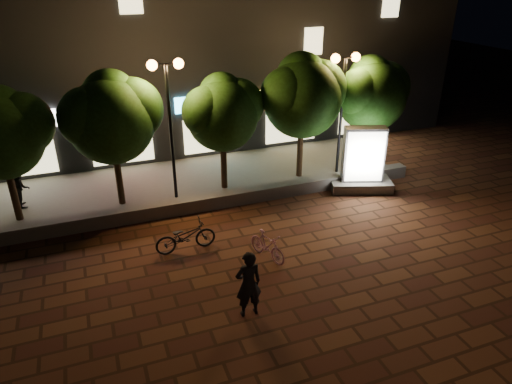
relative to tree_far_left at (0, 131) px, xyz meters
name	(u,v)px	position (x,y,z in m)	size (l,w,h in m)	color
ground	(262,263)	(6.95, -5.46, -3.29)	(80.00, 80.00, 0.00)	#58311B
retaining_wall	(223,200)	(6.95, -1.46, -3.04)	(16.00, 0.45, 0.50)	#615F5A
sidewalk	(205,179)	(6.95, 1.04, -3.25)	(16.00, 5.00, 0.08)	#615F5A
building_block	(166,36)	(6.94, 7.53, 1.70)	(28.00, 8.12, 11.30)	black
tree_far_left	(0,131)	(0.00, 0.00, 0.00)	(3.36, 2.80, 4.63)	#332213
tree_left	(112,115)	(3.50, 0.00, 0.15)	(3.60, 3.00, 4.89)	#332213
tree_mid	(223,110)	(7.50, 0.00, -0.08)	(3.24, 2.70, 4.50)	#332213
tree_right	(303,93)	(10.80, 0.00, 0.27)	(3.72, 3.10, 5.07)	#332213
tree_far_right	(372,92)	(14.00, 0.00, 0.08)	(3.48, 2.90, 4.76)	#332213
street_lamp_left	(168,95)	(5.45, -0.26, 0.74)	(1.26, 0.36, 5.18)	black
street_lamp_right	(344,83)	(12.45, -0.26, 0.60)	(1.26, 0.36, 4.98)	black
ad_kiosk	(362,165)	(12.54, -2.00, -2.25)	(2.65, 1.91, 2.59)	#615F5A
scooter_pink	(267,246)	(7.21, -5.27, -2.85)	(0.42, 1.48, 0.89)	#C27996
rider	(248,284)	(5.82, -7.44, -2.36)	(0.68, 0.45, 1.86)	black
scooter_parked	(185,236)	(4.99, -3.95, -2.79)	(0.66, 1.90, 1.00)	black
pedestrian	(21,187)	(0.04, 1.03, -2.45)	(0.74, 0.57, 1.52)	black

